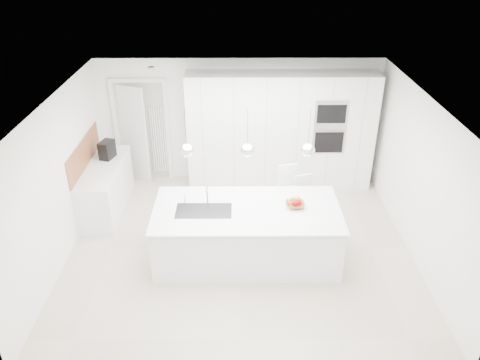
{
  "coord_description": "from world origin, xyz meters",
  "views": [
    {
      "loc": [
        -0.04,
        -6.25,
        4.65
      ],
      "look_at": [
        0.0,
        0.3,
        1.1
      ],
      "focal_mm": 35.0,
      "sensor_mm": 36.0,
      "label": 1
    }
  ],
  "objects_px": {
    "bar_stool_left": "(288,199)",
    "espresso_machine": "(107,150)",
    "fruit_bowl": "(295,205)",
    "bar_stool_right": "(302,204)",
    "island_base": "(247,236)"
  },
  "relations": [
    {
      "from": "espresso_machine",
      "to": "bar_stool_right",
      "type": "relative_size",
      "value": 0.33
    },
    {
      "from": "island_base",
      "to": "bar_stool_right",
      "type": "relative_size",
      "value": 2.84
    },
    {
      "from": "fruit_bowl",
      "to": "bar_stool_right",
      "type": "relative_size",
      "value": 0.29
    },
    {
      "from": "bar_stool_left",
      "to": "espresso_machine",
      "type": "bearing_deg",
      "value": 149.36
    },
    {
      "from": "fruit_bowl",
      "to": "bar_stool_left",
      "type": "distance_m",
      "value": 0.87
    },
    {
      "from": "bar_stool_left",
      "to": "bar_stool_right",
      "type": "height_order",
      "value": "bar_stool_left"
    },
    {
      "from": "island_base",
      "to": "fruit_bowl",
      "type": "height_order",
      "value": "fruit_bowl"
    },
    {
      "from": "bar_stool_left",
      "to": "bar_stool_right",
      "type": "bearing_deg",
      "value": -26.32
    },
    {
      "from": "island_base",
      "to": "fruit_bowl",
      "type": "xyz_separation_m",
      "value": [
        0.74,
        0.11,
        0.51
      ]
    },
    {
      "from": "espresso_machine",
      "to": "bar_stool_left",
      "type": "xyz_separation_m",
      "value": [
        3.24,
        -0.95,
        -0.49
      ]
    },
    {
      "from": "bar_stool_left",
      "to": "fruit_bowl",
      "type": "bearing_deg",
      "value": -102.7
    },
    {
      "from": "bar_stool_left",
      "to": "bar_stool_right",
      "type": "xyz_separation_m",
      "value": [
        0.25,
        -0.05,
        -0.08
      ]
    },
    {
      "from": "fruit_bowl",
      "to": "espresso_machine",
      "type": "relative_size",
      "value": 0.87
    },
    {
      "from": "espresso_machine",
      "to": "bar_stool_right",
      "type": "xyz_separation_m",
      "value": [
        3.5,
        -1.0,
        -0.57
      ]
    },
    {
      "from": "fruit_bowl",
      "to": "bar_stool_left",
      "type": "height_order",
      "value": "bar_stool_left"
    }
  ]
}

